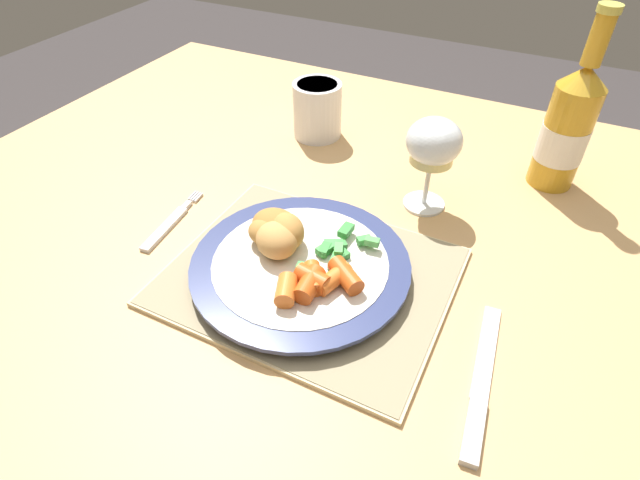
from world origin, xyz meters
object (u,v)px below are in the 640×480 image
at_px(dining_table, 322,281).
at_px(wine_glass, 433,146).
at_px(dinner_plate, 301,266).
at_px(drinking_cup, 317,109).
at_px(bottle, 567,127).
at_px(table_knife, 480,391).
at_px(fork, 169,224).

height_order(dining_table, wine_glass, wine_glass).
height_order(dinner_plate, drinking_cup, drinking_cup).
bearing_deg(dinner_plate, drinking_cup, 113.62).
xyz_separation_m(wine_glass, drinking_cup, (-0.24, 0.12, -0.05)).
distance_m(dinner_plate, wine_glass, 0.25).
relative_size(dining_table, bottle, 4.85).
distance_m(dinner_plate, drinking_cup, 0.37).
bearing_deg(table_knife, bottle, 88.77).
bearing_deg(dinner_plate, fork, 178.81).
bearing_deg(drinking_cup, bottle, 4.26).
distance_m(table_knife, bottle, 0.44).
bearing_deg(drinking_cup, dinner_plate, -66.38).
distance_m(dining_table, table_knife, 0.30).
bearing_deg(dinner_plate, table_knife, -15.25).
distance_m(fork, bottle, 0.59).
bearing_deg(bottle, fork, -142.32).
bearing_deg(bottle, dinner_plate, -124.52).
bearing_deg(wine_glass, drinking_cup, 153.60).
xyz_separation_m(dining_table, fork, (-0.21, -0.07, 0.08)).
bearing_deg(table_knife, dining_table, 150.28).
relative_size(dinner_plate, table_knife, 1.36).
relative_size(dining_table, wine_glass, 9.22).
bearing_deg(wine_glass, dinner_plate, -113.12).
relative_size(fork, table_knife, 0.69).
bearing_deg(drinking_cup, fork, -101.78).
height_order(table_knife, bottle, bottle).
relative_size(table_knife, drinking_cup, 2.08).
relative_size(dinner_plate, fork, 1.96).
height_order(fork, bottle, bottle).
distance_m(dinner_plate, table_knife, 0.25).
height_order(wine_glass, drinking_cup, wine_glass).
distance_m(dining_table, wine_glass, 0.25).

